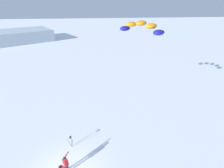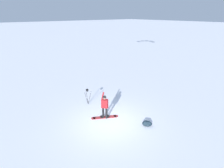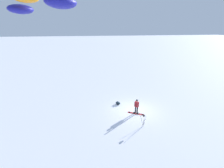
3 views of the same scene
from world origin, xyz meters
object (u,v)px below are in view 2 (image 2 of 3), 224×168
(snowboarder, at_px, (105,105))
(gear_bag_large, at_px, (147,124))
(snowboard, at_px, (105,117))
(camera_tripod, at_px, (87,93))

(snowboarder, distance_m, gear_bag_large, 2.87)
(snowboard, bearing_deg, gear_bag_large, -57.95)
(snowboarder, xyz_separation_m, snowboard, (0.03, 0.05, -0.98))
(snowboard, bearing_deg, snowboarder, -114.80)
(snowboarder, distance_m, camera_tripod, 2.30)
(snowboard, height_order, camera_tripod, camera_tripod)
(snowboarder, bearing_deg, camera_tripod, 87.69)
(camera_tripod, bearing_deg, gear_bag_large, -72.98)
(gear_bag_large, height_order, camera_tripod, camera_tripod)
(snowboarder, height_order, gear_bag_large, snowboarder)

